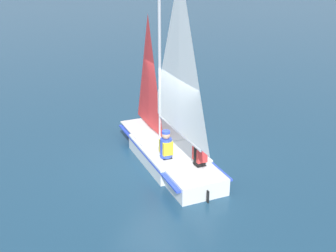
{
  "coord_description": "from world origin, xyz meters",
  "views": [
    {
      "loc": [
        4.31,
        -9.45,
        5.21
      ],
      "look_at": [
        0.0,
        0.0,
        1.03
      ],
      "focal_mm": 45.0,
      "sensor_mm": 36.0,
      "label": 1
    }
  ],
  "objects": [
    {
      "name": "ground_plane",
      "position": [
        0.0,
        0.0,
        0.0
      ],
      "size": [
        260.0,
        260.0,
        0.0
      ],
      "primitive_type": "plane",
      "color": "navy"
    },
    {
      "name": "sailboat_main",
      "position": [
        0.03,
        -0.03,
        0.77
      ],
      "size": [
        4.2,
        4.01,
        5.19
      ],
      "rotation": [
        0.0,
        0.0,
        2.4
      ],
      "color": "white",
      "rests_on": "ground_plane"
    },
    {
      "name": "sailor_helm",
      "position": [
        0.23,
        -0.63,
        0.63
      ],
      "size": [
        0.43,
        0.42,
        1.16
      ],
      "rotation": [
        0.0,
        0.0,
        2.4
      ],
      "color": "black",
      "rests_on": "ground_plane"
    },
    {
      "name": "sailor_crew",
      "position": [
        1.16,
        -0.66,
        0.62
      ],
      "size": [
        0.43,
        0.42,
        1.16
      ],
      "rotation": [
        0.0,
        0.0,
        2.4
      ],
      "color": "black",
      "rests_on": "ground_plane"
    }
  ]
}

